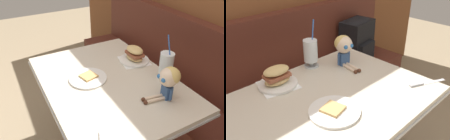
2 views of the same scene
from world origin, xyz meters
The scene contains 6 objects.
booth_bench centered at (0.00, 0.81, 0.33)m, with size 2.60×0.48×1.00m.
diner_table centered at (0.00, 0.18, 0.54)m, with size 1.11×0.81×0.74m.
toast_plate centered at (-0.08, 0.07, 0.75)m, with size 0.25×0.25×0.03m.
milkshake_glass centered at (0.15, 0.52, 0.84)m, with size 0.10×0.10×0.31m.
sandwich_plate centered at (-0.13, 0.47, 0.79)m, with size 0.23×0.23×0.12m.
seated_doll centered at (0.32, 0.39, 0.87)m, with size 0.13×0.23×0.20m.
Camera 1 is at (1.09, -0.39, 1.57)m, focal length 36.29 mm.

